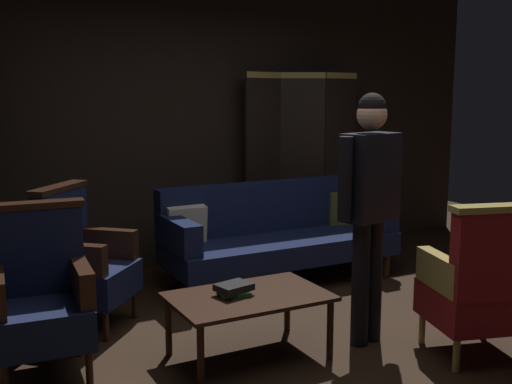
{
  "coord_description": "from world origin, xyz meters",
  "views": [
    {
      "loc": [
        -2.2,
        -3.36,
        1.71
      ],
      "look_at": [
        0.0,
        0.8,
        0.95
      ],
      "focal_mm": 43.82,
      "sensor_mm": 36.0,
      "label": 1
    }
  ],
  "objects_px": {
    "velvet_couch": "(276,231)",
    "coffee_table": "(249,302)",
    "folding_screen": "(302,162)",
    "armchair_wing_left": "(40,296)",
    "armchair_wing_right": "(82,261)",
    "standing_figure": "(369,196)",
    "book_black_cloth": "(234,287)",
    "armchair_gilt_accent": "(479,285)",
    "book_green_cloth": "(234,293)"
  },
  "relations": [
    {
      "from": "velvet_couch",
      "to": "coffee_table",
      "type": "relative_size",
      "value": 2.12
    },
    {
      "from": "velvet_couch",
      "to": "folding_screen",
      "type": "bearing_deg",
      "value": 44.47
    },
    {
      "from": "armchair_wing_left",
      "to": "armchair_wing_right",
      "type": "xyz_separation_m",
      "value": [
        0.4,
        0.68,
        0.0
      ]
    },
    {
      "from": "standing_figure",
      "to": "book_black_cloth",
      "type": "relative_size",
      "value": 7.82
    },
    {
      "from": "velvet_couch",
      "to": "armchair_wing_right",
      "type": "relative_size",
      "value": 2.04
    },
    {
      "from": "armchair_wing_right",
      "to": "standing_figure",
      "type": "height_order",
      "value": "standing_figure"
    },
    {
      "from": "velvet_couch",
      "to": "armchair_wing_right",
      "type": "distance_m",
      "value": 1.84
    },
    {
      "from": "velvet_couch",
      "to": "armchair_wing_left",
      "type": "bearing_deg",
      "value": -155.62
    },
    {
      "from": "standing_figure",
      "to": "velvet_couch",
      "type": "bearing_deg",
      "value": 83.78
    },
    {
      "from": "velvet_couch",
      "to": "book_black_cloth",
      "type": "bearing_deg",
      "value": -128.65
    },
    {
      "from": "armchair_gilt_accent",
      "to": "coffee_table",
      "type": "bearing_deg",
      "value": 151.59
    },
    {
      "from": "armchair_gilt_accent",
      "to": "armchair_wing_right",
      "type": "bearing_deg",
      "value": 140.13
    },
    {
      "from": "armchair_wing_right",
      "to": "folding_screen",
      "type": "bearing_deg",
      "value": 21.88
    },
    {
      "from": "folding_screen",
      "to": "standing_figure",
      "type": "distance_m",
      "value": 2.39
    },
    {
      "from": "velvet_couch",
      "to": "armchair_wing_right",
      "type": "height_order",
      "value": "armchair_wing_right"
    },
    {
      "from": "armchair_wing_left",
      "to": "standing_figure",
      "type": "bearing_deg",
      "value": -14.95
    },
    {
      "from": "folding_screen",
      "to": "velvet_couch",
      "type": "relative_size",
      "value": 0.9
    },
    {
      "from": "folding_screen",
      "to": "armchair_gilt_accent",
      "type": "height_order",
      "value": "folding_screen"
    },
    {
      "from": "standing_figure",
      "to": "book_green_cloth",
      "type": "relative_size",
      "value": 9.26
    },
    {
      "from": "velvet_couch",
      "to": "book_black_cloth",
      "type": "distance_m",
      "value": 1.73
    },
    {
      "from": "book_green_cloth",
      "to": "standing_figure",
      "type": "bearing_deg",
      "value": -12.28
    },
    {
      "from": "book_green_cloth",
      "to": "folding_screen",
      "type": "bearing_deg",
      "value": 48.87
    },
    {
      "from": "armchair_gilt_accent",
      "to": "velvet_couch",
      "type": "bearing_deg",
      "value": 98.28
    },
    {
      "from": "velvet_couch",
      "to": "standing_figure",
      "type": "relative_size",
      "value": 1.25
    },
    {
      "from": "standing_figure",
      "to": "armchair_gilt_accent",
      "type": "bearing_deg",
      "value": -48.97
    },
    {
      "from": "folding_screen",
      "to": "standing_figure",
      "type": "relative_size",
      "value": 1.12
    },
    {
      "from": "standing_figure",
      "to": "book_green_cloth",
      "type": "distance_m",
      "value": 1.1
    },
    {
      "from": "armchair_wing_left",
      "to": "standing_figure",
      "type": "xyz_separation_m",
      "value": [
        2.04,
        -0.54,
        0.54
      ]
    },
    {
      "from": "velvet_couch",
      "to": "armchair_gilt_accent",
      "type": "relative_size",
      "value": 2.04
    },
    {
      "from": "armchair_gilt_accent",
      "to": "armchair_wing_left",
      "type": "bearing_deg",
      "value": 156.6
    },
    {
      "from": "standing_figure",
      "to": "coffee_table",
      "type": "bearing_deg",
      "value": 169.13
    },
    {
      "from": "armchair_wing_left",
      "to": "velvet_couch",
      "type": "bearing_deg",
      "value": 24.38
    },
    {
      "from": "coffee_table",
      "to": "standing_figure",
      "type": "distance_m",
      "value": 1.06
    },
    {
      "from": "coffee_table",
      "to": "armchair_wing_left",
      "type": "distance_m",
      "value": 1.28
    },
    {
      "from": "folding_screen",
      "to": "armchair_wing_right",
      "type": "bearing_deg",
      "value": -158.12
    },
    {
      "from": "velvet_couch",
      "to": "book_green_cloth",
      "type": "xyz_separation_m",
      "value": [
        -1.08,
        -1.35,
        -0.01
      ]
    },
    {
      "from": "armchair_wing_left",
      "to": "armchair_wing_right",
      "type": "distance_m",
      "value": 0.79
    },
    {
      "from": "velvet_couch",
      "to": "coffee_table",
      "type": "height_order",
      "value": "velvet_couch"
    },
    {
      "from": "armchair_gilt_accent",
      "to": "book_green_cloth",
      "type": "xyz_separation_m",
      "value": [
        -1.38,
        0.74,
        -0.05
      ]
    },
    {
      "from": "armchair_gilt_accent",
      "to": "book_green_cloth",
      "type": "distance_m",
      "value": 1.57
    },
    {
      "from": "standing_figure",
      "to": "book_black_cloth",
      "type": "xyz_separation_m",
      "value": [
        -0.91,
        0.2,
        -0.55
      ]
    },
    {
      "from": "folding_screen",
      "to": "armchair_wing_left",
      "type": "relative_size",
      "value": 1.83
    },
    {
      "from": "armchair_wing_right",
      "to": "book_black_cloth",
      "type": "distance_m",
      "value": 1.26
    },
    {
      "from": "folding_screen",
      "to": "armchair_wing_right",
      "type": "height_order",
      "value": "folding_screen"
    },
    {
      "from": "coffee_table",
      "to": "book_green_cloth",
      "type": "height_order",
      "value": "book_green_cloth"
    },
    {
      "from": "coffee_table",
      "to": "armchair_gilt_accent",
      "type": "relative_size",
      "value": 0.96
    },
    {
      "from": "book_black_cloth",
      "to": "velvet_couch",
      "type": "bearing_deg",
      "value": 51.35
    },
    {
      "from": "armchair_gilt_accent",
      "to": "book_black_cloth",
      "type": "relative_size",
      "value": 4.78
    },
    {
      "from": "armchair_wing_right",
      "to": "book_black_cloth",
      "type": "relative_size",
      "value": 4.78
    },
    {
      "from": "velvet_couch",
      "to": "armchair_wing_left",
      "type": "distance_m",
      "value": 2.43
    }
  ]
}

